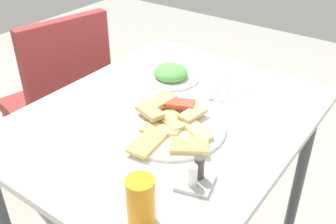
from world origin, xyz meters
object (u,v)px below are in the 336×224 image
at_px(salad_plate_greens, 171,74).
at_px(spoon, 217,87).
at_px(pide_platter, 171,125).
at_px(paper_napkin, 221,90).
at_px(condiment_caddy, 196,177).
at_px(soda_can, 141,201).
at_px(dining_table, 166,138).
at_px(fork, 226,90).
at_px(dining_chair, 62,96).

distance_m(salad_plate_greens, spoon, 0.19).
bearing_deg(pide_platter, paper_napkin, -0.44).
bearing_deg(condiment_caddy, soda_can, 169.80).
bearing_deg(dining_table, fork, -17.61).
height_order(fork, spoon, same).
bearing_deg(spoon, dining_chair, 84.99).
distance_m(dining_chair, soda_can, 1.10).
distance_m(dining_table, condiment_caddy, 0.36).
distance_m(pide_platter, salad_plate_greens, 0.34).
xyz_separation_m(salad_plate_greens, paper_napkin, (0.03, -0.20, -0.02)).
distance_m(pide_platter, soda_can, 0.38).
xyz_separation_m(paper_napkin, spoon, (0.00, 0.02, 0.00)).
distance_m(pide_platter, spoon, 0.31).
xyz_separation_m(dining_table, paper_napkin, (0.25, -0.06, 0.10)).
height_order(salad_plate_greens, paper_napkin, salad_plate_greens).
relative_size(pide_platter, spoon, 1.92).
relative_size(salad_plate_greens, spoon, 1.17).
bearing_deg(soda_can, dining_table, 29.33).
distance_m(salad_plate_greens, condiment_caddy, 0.59).
distance_m(salad_plate_greens, paper_napkin, 0.21).
xyz_separation_m(fork, condiment_caddy, (-0.48, -0.18, 0.02)).
bearing_deg(soda_can, paper_napkin, 13.91).
height_order(dining_table, paper_napkin, paper_napkin).
height_order(dining_chair, soda_can, dining_chair).
distance_m(dining_chair, spoon, 0.79).
bearing_deg(pide_platter, spoon, 2.89).
xyz_separation_m(salad_plate_greens, condiment_caddy, (-0.44, -0.40, 0.00)).
xyz_separation_m(dining_table, fork, (0.25, -0.08, 0.10)).
bearing_deg(salad_plate_greens, spoon, -79.48).
bearing_deg(soda_can, pide_platter, 25.52).
height_order(salad_plate_greens, condiment_caddy, condiment_caddy).
bearing_deg(condiment_caddy, paper_napkin, 22.10).
bearing_deg(fork, paper_napkin, 72.59).
bearing_deg(spoon, salad_plate_greens, 85.95).
xyz_separation_m(dining_chair, soda_can, (-0.53, -0.93, 0.28)).
height_order(salad_plate_greens, soda_can, soda_can).
distance_m(dining_chair, fork, 0.82).
xyz_separation_m(salad_plate_greens, soda_can, (-0.62, -0.36, 0.04)).
height_order(salad_plate_greens, fork, salad_plate_greens).
bearing_deg(salad_plate_greens, dining_chair, 99.23).
height_order(soda_can, spoon, soda_can).
xyz_separation_m(dining_chair, spoon, (0.13, -0.75, 0.23)).
relative_size(dining_chair, condiment_caddy, 8.46).
height_order(dining_chair, spoon, dining_chair).
distance_m(soda_can, paper_napkin, 0.68).
relative_size(dining_chair, salad_plate_greens, 4.31).
xyz_separation_m(dining_chair, paper_napkin, (0.13, -0.76, 0.23)).
xyz_separation_m(paper_napkin, fork, (0.00, -0.02, 0.00)).
relative_size(soda_can, spoon, 0.66).
relative_size(dining_chair, paper_napkin, 6.38).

